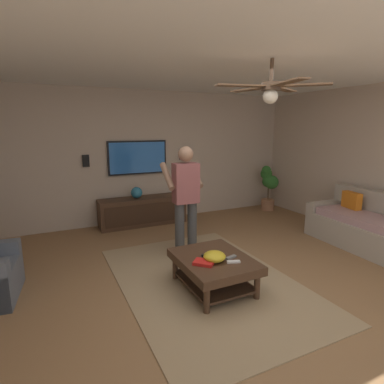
{
  "coord_description": "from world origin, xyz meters",
  "views": [
    {
      "loc": [
        -2.91,
        1.91,
        1.9
      ],
      "look_at": [
        0.79,
        0.13,
        1.05
      ],
      "focal_mm": 29.22,
      "sensor_mm": 36.0,
      "label": 1
    }
  ],
  "objects": [
    {
      "name": "ground_plane",
      "position": [
        0.0,
        0.0,
        0.0
      ],
      "size": [
        7.75,
        7.75,
        0.0
      ],
      "primitive_type": "plane",
      "color": "olive"
    },
    {
      "name": "wall_back_tv",
      "position": [
        3.24,
        0.0,
        1.31
      ],
      "size": [
        0.1,
        6.66,
        2.62
      ],
      "primitive_type": "cube",
      "color": "#BCA893",
      "rests_on": "ground"
    },
    {
      "name": "ceiling_slab",
      "position": [
        0.0,
        0.0,
        2.67
      ],
      "size": [
        6.58,
        6.66,
        0.1
      ],
      "primitive_type": "cube",
      "color": "white"
    },
    {
      "name": "area_rug",
      "position": [
        0.28,
        0.19,
        0.01
      ],
      "size": [
        3.05,
        2.02,
        0.01
      ],
      "primitive_type": "cube",
      "color": "#9E8460",
      "rests_on": "ground"
    },
    {
      "name": "couch",
      "position": [
        0.15,
        -2.73,
        0.32
      ],
      "size": [
        1.94,
        0.95,
        0.87
      ],
      "rotation": [
        0.0,
        0.0,
        1.52
      ],
      "color": "#A89E8E",
      "rests_on": "ground"
    },
    {
      "name": "coffee_table",
      "position": [
        0.08,
        0.19,
        0.3
      ],
      "size": [
        1.0,
        0.8,
        0.4
      ],
      "color": "#422B1C",
      "rests_on": "ground"
    },
    {
      "name": "media_console",
      "position": [
        2.9,
        0.2,
        0.28
      ],
      "size": [
        0.45,
        1.7,
        0.55
      ],
      "rotation": [
        0.0,
        0.0,
        3.14
      ],
      "color": "#422B1C",
      "rests_on": "ground"
    },
    {
      "name": "tv",
      "position": [
        3.15,
        0.2,
        1.32
      ],
      "size": [
        0.05,
        1.18,
        0.66
      ],
      "rotation": [
        0.0,
        0.0,
        3.14
      ],
      "color": "black"
    },
    {
      "name": "person_standing",
      "position": [
        1.16,
        0.06,
        0.93
      ],
      "size": [
        0.55,
        0.55,
        1.64
      ],
      "rotation": [
        0.0,
        0.0,
        -0.05
      ],
      "color": "#3F3F3F",
      "rests_on": "ground"
    },
    {
      "name": "potted_plant_tall",
      "position": [
        2.71,
        -2.76,
        0.61
      ],
      "size": [
        0.39,
        0.4,
        1.05
      ],
      "color": "#9E6B4C",
      "rests_on": "ground"
    },
    {
      "name": "bowl",
      "position": [
        -0.02,
        0.23,
        0.46
      ],
      "size": [
        0.26,
        0.26,
        0.12
      ],
      "primitive_type": "ellipsoid",
      "color": "gold",
      "rests_on": "coffee_table"
    },
    {
      "name": "remote_white",
      "position": [
        -0.15,
        0.06,
        0.41
      ],
      "size": [
        0.09,
        0.16,
        0.02
      ],
      "primitive_type": "cube",
      "rotation": [
        0.0,
        0.0,
        1.23
      ],
      "color": "white",
      "rests_on": "coffee_table"
    },
    {
      "name": "remote_black",
      "position": [
        0.14,
        0.24,
        0.41
      ],
      "size": [
        0.1,
        0.16,
        0.02
      ],
      "primitive_type": "cube",
      "rotation": [
        0.0,
        0.0,
        1.19
      ],
      "color": "black",
      "rests_on": "coffee_table"
    },
    {
      "name": "remote_grey",
      "position": [
        -0.03,
        0.02,
        0.41
      ],
      "size": [
        0.08,
        0.16,
        0.02
      ],
      "primitive_type": "cube",
      "rotation": [
        0.0,
        0.0,
        4.97
      ],
      "color": "slate",
      "rests_on": "coffee_table"
    },
    {
      "name": "book",
      "position": [
        -0.03,
        0.38,
        0.42
      ],
      "size": [
        0.27,
        0.27,
        0.04
      ],
      "primitive_type": "cube",
      "rotation": [
        0.0,
        0.0,
        0.78
      ],
      "color": "red",
      "rests_on": "coffee_table"
    },
    {
      "name": "vase_round",
      "position": [
        2.9,
        0.31,
        0.66
      ],
      "size": [
        0.22,
        0.22,
        0.22
      ],
      "primitive_type": "sphere",
      "color": "teal",
      "rests_on": "media_console"
    },
    {
      "name": "wall_speaker_left",
      "position": [
        3.16,
        -0.78,
        1.35
      ],
      "size": [
        0.06,
        0.12,
        0.22
      ],
      "primitive_type": "cube",
      "color": "black"
    },
    {
      "name": "wall_speaker_right",
      "position": [
        3.16,
        1.18,
        1.29
      ],
      "size": [
        0.06,
        0.12,
        0.22
      ],
      "primitive_type": "cube",
      "color": "black"
    },
    {
      "name": "ceiling_fan",
      "position": [
        -0.17,
        -0.34,
        2.3
      ],
      "size": [
        1.2,
        1.16,
        0.46
      ],
      "color": "#4C3828"
    }
  ]
}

